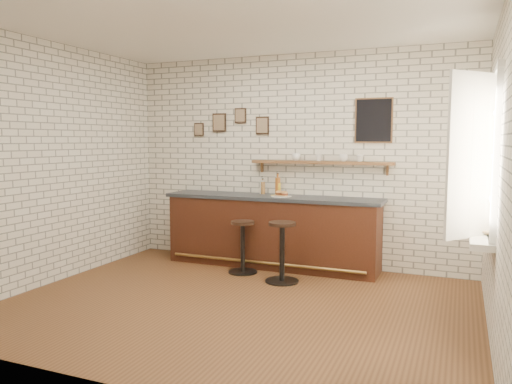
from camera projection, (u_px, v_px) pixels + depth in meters
ground at (238, 304)px, 5.46m from camera, size 5.00×5.00×0.00m
bar_counter at (272, 231)px, 7.06m from camera, size 3.10×0.65×1.01m
sandwich_plate at (281, 196)px, 6.89m from camera, size 0.28×0.28×0.01m
ciabatta_sandwich at (282, 193)px, 6.89m from camera, size 0.21×0.14×0.07m
potato_chips at (280, 196)px, 6.89m from camera, size 0.25×0.17×0.00m
bitters_bottle_brown at (263, 188)px, 7.23m from camera, size 0.07×0.07×0.23m
bitters_bottle_white at (262, 187)px, 7.23m from camera, size 0.07×0.07×0.25m
bitters_bottle_amber at (278, 186)px, 7.14m from camera, size 0.08×0.08×0.31m
condiment_bottle_yellow at (279, 188)px, 7.14m from camera, size 0.07×0.07×0.21m
bar_stool_left at (243, 245)px, 6.73m from camera, size 0.39×0.39×0.71m
bar_stool_right at (282, 250)px, 6.28m from camera, size 0.43×0.43×0.77m
wall_shelf at (321, 163)px, 6.90m from camera, size 2.00×0.18×0.18m
shelf_cup_a at (296, 157)px, 7.03m from camera, size 0.18×0.18×0.10m
shelf_cup_b at (319, 158)px, 6.90m from camera, size 0.13×0.13×0.09m
shelf_cup_c at (344, 158)px, 6.77m from camera, size 0.17×0.17×0.10m
shelf_cup_d at (360, 158)px, 6.69m from camera, size 0.12×0.12×0.09m
back_wall_decor at (311, 122)px, 6.98m from camera, size 2.96×0.02×0.56m
window_sill at (480, 234)px, 4.73m from camera, size 0.20×1.35×0.06m
casement_window at (479, 155)px, 4.67m from camera, size 0.40×1.30×1.56m
book_lower at (478, 231)px, 4.67m from camera, size 0.21×0.26×0.02m
book_upper at (479, 230)px, 4.64m from camera, size 0.22×0.27×0.02m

